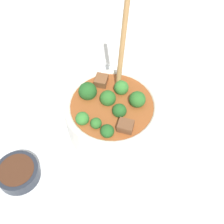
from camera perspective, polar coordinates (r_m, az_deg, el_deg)
ground_plane at (r=0.73m, az=0.00°, el=-2.90°), size 4.00×4.00×0.00m
stew_bowl at (r=0.68m, az=-0.03°, el=-0.21°), size 0.25×0.23×0.30m
condiment_bowl at (r=0.68m, az=-18.58°, el=-11.54°), size 0.10×0.10×0.03m
empty_plate at (r=0.92m, az=1.76°, el=13.27°), size 0.18×0.18×0.02m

